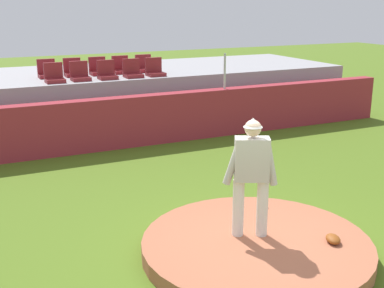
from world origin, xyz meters
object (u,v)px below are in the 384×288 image
Objects in this scene: stadium_chair_4 at (155,70)px; stadium_chair_8 at (121,68)px; stadium_chair_6 at (73,71)px; baseball at (265,205)px; stadium_chair_9 at (144,66)px; stadium_chair_0 at (54,76)px; fielding_glove at (333,239)px; stadium_chair_5 at (47,72)px; stadium_chair_1 at (80,74)px; stadium_chair_3 at (132,72)px; stadium_chair_7 at (98,69)px; pitcher at (252,169)px; stadium_chair_2 at (107,73)px.

stadium_chair_8 is (-0.70, 0.90, 0.00)m from stadium_chair_4.
stadium_chair_6 is 1.40m from stadium_chair_8.
baseball is 0.15× the size of stadium_chair_9.
stadium_chair_0 is 2.96m from stadium_chair_9.
stadium_chair_6 is at bearing -146.80° from fielding_glove.
fielding_glove is (0.17, -1.51, 0.02)m from baseball.
stadium_chair_8 is at bearing 179.09° from stadium_chair_5.
fielding_glove is at bearing 86.97° from stadium_chair_4.
baseball is at bearing 90.73° from stadium_chair_8.
stadium_chair_1 and stadium_chair_6 have the same top height.
stadium_chair_0 and stadium_chair_3 have the same top height.
stadium_chair_3 is 1.00× the size of stadium_chair_7.
stadium_chair_3 and stadium_chair_6 have the same top height.
stadium_chair_4 is at bearing -179.90° from stadium_chair_0.
stadium_chair_2 reaches higher than pitcher.
stadium_chair_8 is at bearing 179.67° from stadium_chair_6.
stadium_chair_0 is 1.00× the size of stadium_chair_8.
stadium_chair_4 is at bearing 127.83° from stadium_chair_8.
baseball is at bearing 84.82° from stadium_chair_4.
stadium_chair_4 reaches higher than baseball.
fielding_glove is (0.97, -0.74, -0.99)m from pitcher.
stadium_chair_1 is at bearing -1.78° from stadium_chair_3.
stadium_chair_6 is at bearing 101.24° from baseball.
stadium_chair_0 is (-2.18, 6.62, 1.48)m from baseball.
stadium_chair_4 and stadium_chair_5 have the same top height.
stadium_chair_7 and stadium_chair_9 have the same top height.
stadium_chair_2 and stadium_chair_3 have the same top height.
stadium_chair_0 is 1.00× the size of stadium_chair_2.
stadium_chair_2 is 0.73m from stadium_chair_3.
stadium_chair_8 is (2.11, -0.03, 0.00)m from stadium_chair_5.
stadium_chair_4 is 1.00× the size of stadium_chair_6.
stadium_chair_7 reaches higher than fielding_glove.
stadium_chair_1 reaches higher than pitcher.
stadium_chair_7 reaches higher than baseball.
baseball is 0.15× the size of stadium_chair_2.
stadium_chair_4 reaches higher than pitcher.
stadium_chair_5 is 0.71m from stadium_chair_6.
stadium_chair_2 is 0.89m from stadium_chair_7.
fielding_glove is 0.60× the size of stadium_chair_6.
stadium_chair_6 is 2.13m from stadium_chair_9.
stadium_chair_0 is at bearing 91.24° from stadium_chair_5.
stadium_chair_7 is (-0.95, 9.02, 1.46)m from fielding_glove.
stadium_chair_1 is 1.00× the size of stadium_chair_9.
stadium_chair_0 is 2.28m from stadium_chair_8.
pitcher is 3.61× the size of stadium_chair_3.
baseball is 0.15× the size of stadium_chair_7.
stadium_chair_1 is 0.86m from stadium_chair_6.
baseball is 7.67m from stadium_chair_8.
stadium_chair_7 is (0.01, 8.29, 0.47)m from pitcher.
stadium_chair_4 is at bearing 88.30° from stadium_chair_9.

